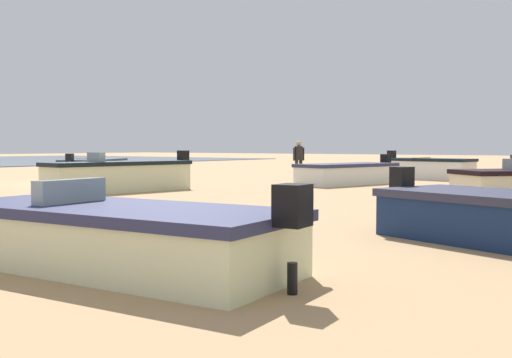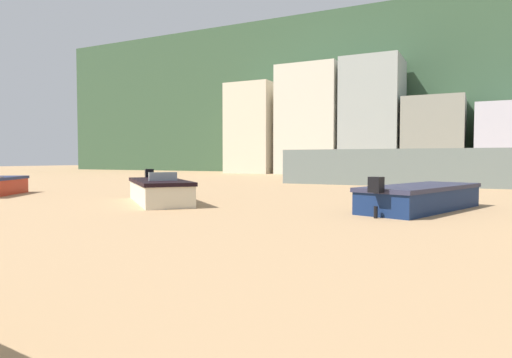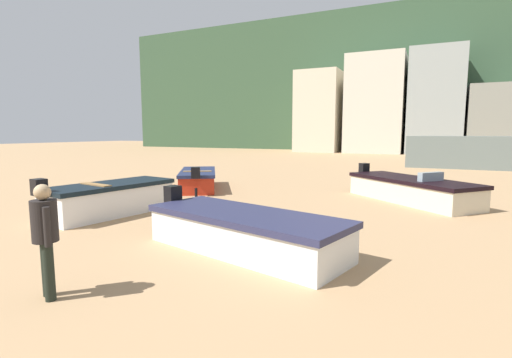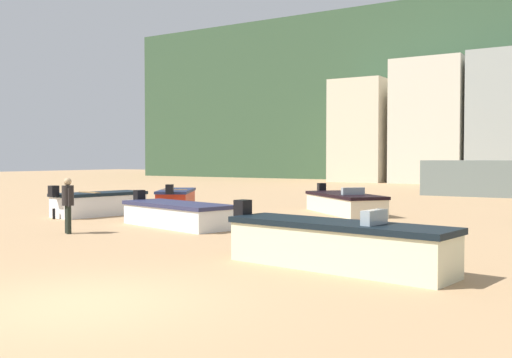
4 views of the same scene
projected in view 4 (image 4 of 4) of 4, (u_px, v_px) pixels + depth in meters
ground_plane at (81, 303)px, 9.00m from camera, size 160.00×160.00×0.00m
townhouse_far_left at (363, 131)px, 56.02m from camera, size 5.02×5.40×9.44m
townhouse_left at (431, 122)px, 52.47m from camera, size 6.14×5.12×10.79m
townhouse_centre_left at (505, 119)px, 49.35m from camera, size 5.33×5.45×10.94m
boat_cream_1 at (344, 203)px, 23.67m from camera, size 4.49×4.28×1.11m
boat_white_3 at (177, 214)px, 19.11m from camera, size 4.54×2.51×1.09m
boat_red_5 at (176, 197)px, 27.46m from camera, size 3.12×3.86×1.07m
boat_white_6 at (99, 204)px, 22.85m from camera, size 1.99×3.91×1.21m
boat_cream_7 at (337, 245)px, 11.82m from camera, size 5.07×1.88×1.26m
beach_walker_foreground at (68, 201)px, 17.32m from camera, size 0.51×0.46×1.62m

